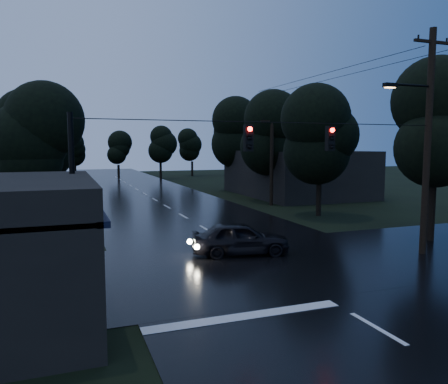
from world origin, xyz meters
TOP-DOWN VIEW (x-y plane):
  - main_road at (0.00, 30.00)m, footprint 12.00×120.00m
  - cross_street at (0.00, 12.00)m, footprint 60.00×9.00m
  - building_far_right at (14.00, 34.00)m, footprint 10.00×14.00m
  - utility_pole_main at (7.41, 11.00)m, footprint 3.50×0.30m
  - utility_pole_far at (8.30, 28.00)m, footprint 2.00×0.30m
  - anchor_pole_left at (-7.50, 11.00)m, footprint 0.18×0.18m
  - span_signals at (0.56, 10.99)m, footprint 15.00×0.37m
  - tree_corner_near at (10.00, 13.00)m, footprint 4.48×4.48m
  - tree_left_a at (-9.00, 22.00)m, footprint 3.92×3.92m
  - tree_left_b at (-9.60, 30.00)m, footprint 4.20×4.20m
  - tree_left_c at (-10.20, 40.00)m, footprint 4.48×4.48m
  - tree_right_a at (9.00, 22.00)m, footprint 4.20×4.20m
  - tree_right_b at (9.60, 30.00)m, footprint 4.48×4.48m
  - tree_right_c at (10.20, 40.00)m, footprint 4.76×4.76m
  - car at (-0.36, 13.77)m, footprint 4.66×2.57m

SIDE VIEW (x-z plane):
  - main_road at x=0.00m, z-range -0.01..0.01m
  - cross_street at x=0.00m, z-range -0.01..0.01m
  - car at x=-0.36m, z-range 0.00..1.50m
  - building_far_right at x=14.00m, z-range 0.00..4.40m
  - anchor_pole_left at x=-7.50m, z-range 0.00..6.00m
  - utility_pole_far at x=8.30m, z-range 0.13..7.63m
  - tree_left_a at x=-9.00m, z-range 1.11..9.37m
  - span_signals at x=0.56m, z-range 4.69..5.80m
  - utility_pole_main at x=7.41m, z-range 0.26..10.26m
  - tree_left_b at x=-9.60m, z-range 1.19..10.04m
  - tree_right_a at x=9.00m, z-range 1.19..10.04m
  - tree_corner_near at x=10.00m, z-range 1.27..10.71m
  - tree_left_c at x=-10.20m, z-range 1.27..10.71m
  - tree_right_b at x=9.60m, z-range 1.27..10.71m
  - tree_right_c at x=10.20m, z-range 1.35..11.38m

